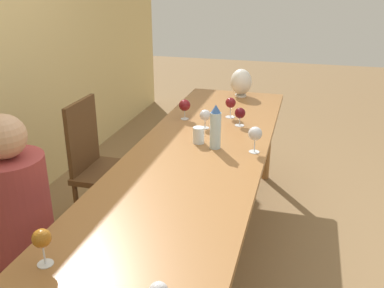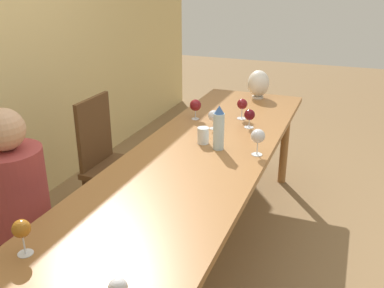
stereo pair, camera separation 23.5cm
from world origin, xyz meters
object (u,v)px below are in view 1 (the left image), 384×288
vase (241,82)px  wine_glass_1 (205,115)px  wine_glass_6 (255,134)px  wine_glass_2 (240,113)px  wine_glass_0 (42,239)px  wine_glass_4 (231,103)px  water_tumbler (199,135)px  chair_far (101,163)px  person_near (21,222)px  water_bottle (216,127)px  wine_glass_5 (185,106)px  chair_near (10,243)px

vase → wine_glass_1: vase is taller
vase → wine_glass_6: bearing=-167.0°
wine_glass_2 → wine_glass_0: bearing=165.6°
wine_glass_1 → wine_glass_4: wine_glass_4 is taller
water_tumbler → chair_far: (0.11, 0.75, -0.33)m
wine_glass_0 → wine_glass_4: bearing=-10.3°
person_near → wine_glass_4: bearing=-27.6°
water_bottle → water_tumbler: (0.05, 0.12, -0.08)m
wine_glass_0 → wine_glass_4: 1.90m
wine_glass_4 → wine_glass_5: wine_glass_4 is taller
water_tumbler → wine_glass_5: wine_glass_5 is taller
wine_glass_0 → chair_near: bearing=51.4°
water_tumbler → vase: 1.15m
wine_glass_4 → wine_glass_6: 0.67m
wine_glass_6 → wine_glass_4: bearing=22.9°
water_bottle → chair_near: (-0.85, 0.87, -0.41)m
vase → person_near: bearing=160.0°
water_bottle → chair_far: (0.16, 0.87, -0.41)m
wine_glass_0 → wine_glass_2: 1.76m
person_near → vase: bearing=-20.0°
wine_glass_5 → wine_glass_6: size_ratio=0.93×
water_bottle → wine_glass_2: size_ratio=2.12×
water_bottle → wine_glass_2: (0.44, -0.08, -0.04)m
water_tumbler → wine_glass_0: size_ratio=0.70×
wine_glass_4 → person_near: (-1.46, 0.76, -0.25)m
wine_glass_4 → water_tumbler: bearing=170.1°
vase → wine_glass_6: vase is taller
wine_glass_4 → chair_near: 1.73m
wine_glass_0 → wine_glass_6: 1.39m
wine_glass_4 → vase: bearing=1.8°
wine_glass_5 → chair_far: size_ratio=0.15×
wine_glass_4 → wine_glass_5: 0.34m
water_tumbler → wine_glass_6: 0.37m
wine_glass_1 → chair_far: (-0.17, 0.73, -0.37)m
wine_glass_1 → chair_near: bearing=148.3°
wine_glass_4 → chair_far: size_ratio=0.16×
water_bottle → chair_near: bearing=134.2°
wine_glass_2 → person_near: person_near is taller
water_tumbler → wine_glass_2: (0.39, -0.20, 0.04)m
water_bottle → person_near: 1.19m
water_tumbler → wine_glass_5: size_ratio=0.70×
wine_glass_1 → water_tumbler: bearing=-174.8°
wine_glass_1 → wine_glass_5: (0.15, 0.19, 0.01)m
person_near → water_tumbler: bearing=-36.4°
wine_glass_6 → person_near: (-0.85, 1.02, -0.25)m
water_tumbler → wine_glass_0: wine_glass_0 is taller
vase → chair_far: (-1.04, 0.83, -0.40)m
wine_glass_4 → water_bottle: bearing=-178.1°
wine_glass_0 → wine_glass_1: wine_glass_0 is taller
wine_glass_0 → wine_glass_5: bearing=-1.0°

